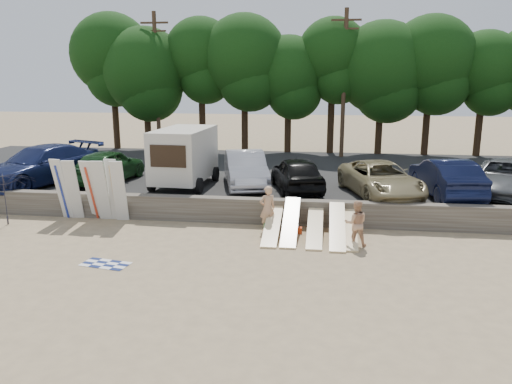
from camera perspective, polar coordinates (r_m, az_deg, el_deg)
ground at (r=16.97m, az=4.30°, el=-6.64°), size 120.00×120.00×0.00m
seawall at (r=19.68m, az=4.89°, el=-2.32°), size 44.00×0.50×1.00m
parking_lot at (r=27.00m, az=5.75°, el=1.59°), size 44.00×14.50×0.70m
treeline at (r=33.47m, az=6.41°, el=14.43°), size 33.29×6.35×9.25m
utility_poles at (r=31.96m, az=10.03°, el=12.41°), size 25.80×0.26×9.00m
box_trailer at (r=23.32m, az=-8.20°, el=4.30°), size 2.57×4.32×2.67m
car_0 at (r=25.76m, az=-23.38°, el=2.83°), size 4.52×6.68×1.80m
car_1 at (r=25.05m, az=-16.57°, el=2.90°), size 2.35×4.91×1.62m
car_2 at (r=23.08m, az=-1.21°, el=2.62°), size 2.93×5.23×1.63m
car_3 at (r=22.27m, az=4.69°, el=2.10°), size 2.93×4.89×1.56m
car_4 at (r=21.93m, az=14.07°, el=1.43°), size 3.78×5.70×1.45m
car_5 at (r=22.67m, az=20.85°, el=1.56°), size 2.38×5.14×1.63m
car_6 at (r=24.16m, az=26.58°, el=1.53°), size 4.49×5.90×1.49m
surfboard_upright_0 at (r=21.61m, az=-21.30°, el=0.32°), size 0.60×0.74×2.54m
surfboard_upright_1 at (r=21.34m, az=-20.18°, el=0.23°), size 0.60×0.83×2.52m
surfboard_upright_2 at (r=21.04m, az=-18.28°, el=0.19°), size 0.57×0.84×2.51m
surfboard_upright_3 at (r=20.80m, az=-17.24°, el=0.14°), size 0.56×0.78×2.52m
surfboard_upright_4 at (r=20.71m, az=-15.92°, el=0.24°), size 0.52×0.53×2.57m
surfboard_upright_5 at (r=20.47m, az=-15.36°, el=0.07°), size 0.60×0.77×2.53m
surfboard_low_0 at (r=18.29m, az=1.91°, el=-3.74°), size 0.56×2.92×0.84m
surfboard_low_1 at (r=18.18m, az=3.97°, el=-3.38°), size 0.56×2.83×1.14m
surfboard_low_2 at (r=18.19m, az=6.76°, el=-3.99°), size 0.56×2.93×0.81m
surfboard_low_3 at (r=18.04m, az=9.27°, el=-3.84°), size 0.56×2.86×1.03m
surfboard_low_4 at (r=18.25m, az=10.53°, el=-4.03°), size 0.56×2.92×0.82m
beachgoer_a at (r=18.77m, az=1.33°, el=-1.89°), size 0.75×0.65×1.73m
beachgoer_b at (r=17.44m, az=11.34°, el=-3.53°), size 0.81×0.65×1.61m
cooler at (r=18.79m, az=1.50°, el=-4.10°), size 0.39×0.31×0.32m
gear_bag at (r=18.74m, az=4.80°, el=-4.36°), size 0.30×0.25×0.22m
beach_towel at (r=16.40m, az=-16.82°, el=-7.88°), size 1.74×1.74×0.00m
beach_umbrella at (r=21.83m, az=-26.61°, el=-0.68°), size 3.11×3.13×2.08m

